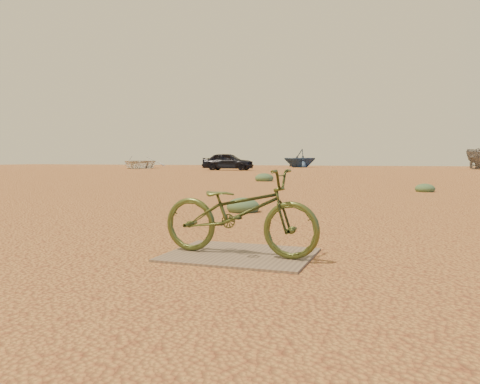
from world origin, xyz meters
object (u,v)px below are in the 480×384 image
(bicycle, at_px, (239,212))
(boat_near_left, at_px, (139,162))
(plywood_board, at_px, (240,255))
(boat_far_left, at_px, (300,158))
(car, at_px, (228,161))

(bicycle, relative_size, boat_near_left, 0.27)
(plywood_board, relative_size, boat_near_left, 0.24)
(bicycle, xyz_separation_m, boat_far_left, (-9.46, 45.98, 0.57))
(boat_far_left, bearing_deg, boat_near_left, -94.69)
(boat_near_left, xyz_separation_m, boat_far_left, (13.67, 10.41, 0.40))
(plywood_board, bearing_deg, car, 111.26)
(bicycle, distance_m, boat_near_left, 42.43)
(car, height_order, boat_near_left, car)
(plywood_board, relative_size, boat_far_left, 0.36)
(boat_near_left, relative_size, boat_far_left, 1.52)
(bicycle, relative_size, car, 0.37)
(bicycle, bearing_deg, boat_far_left, 14.14)
(plywood_board, relative_size, car, 0.33)
(plywood_board, relative_size, bicycle, 0.88)
(car, bearing_deg, plywood_board, -162.52)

